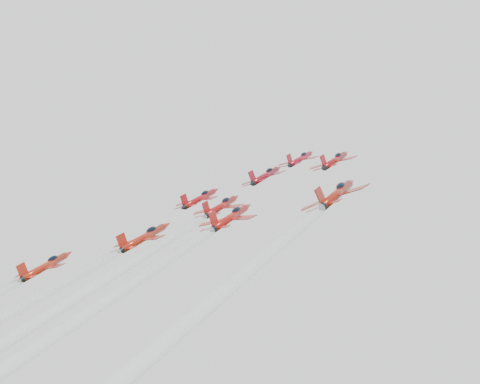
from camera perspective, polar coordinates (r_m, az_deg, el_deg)
The scene contains 5 objects.
jet_lead at distance 136.42m, azimuth 5.19°, elevation 2.86°, with size 9.08×11.15×8.56m.
jet_row2_left at distance 131.48m, azimuth -3.42°, elevation -0.52°, with size 9.75×11.97×9.19m.
jet_row2_center at distance 129.17m, azimuth 2.22°, elevation 1.45°, with size 9.80×12.04×9.24m.
jet_row2_right at distance 115.23m, azimuth 8.12°, elevation 2.72°, with size 8.90×10.93×8.39m.
jet_center at distance 76.77m, azimuth -18.02°, elevation -10.99°, with size 9.13×80.15×60.74m.
Camera 1 is at (60.06, -84.21, 90.09)m, focal length 50.00 mm.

